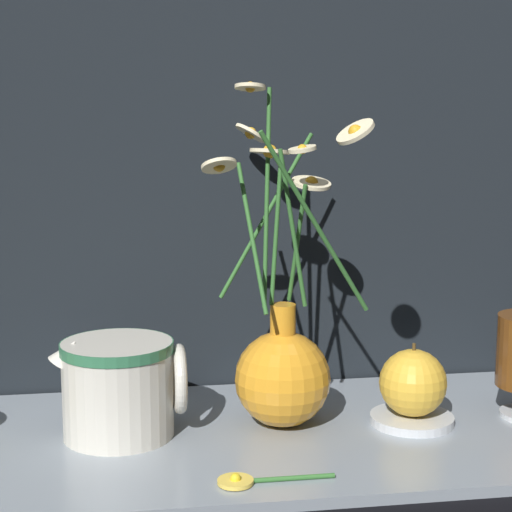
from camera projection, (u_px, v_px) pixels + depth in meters
name	position (u px, v px, depth m)	size (l,w,h in m)	color
ground_plane	(243.00, 443.00, 0.98)	(6.00, 6.00, 0.00)	black
shelf	(243.00, 438.00, 0.98)	(0.90, 0.36, 0.01)	gray
vase_with_flowers	(282.00, 365.00, 0.99)	(0.19, 0.29, 0.40)	orange
ceramic_pitcher	(120.00, 384.00, 0.96)	(0.15, 0.13, 0.12)	beige
saucer_plate	(412.00, 419.00, 1.01)	(0.10, 0.10, 0.01)	silver
orange_fruit	(413.00, 383.00, 1.00)	(0.08, 0.08, 0.09)	gold
loose_daisy	(250.00, 480.00, 0.84)	(0.12, 0.04, 0.01)	#336B2D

